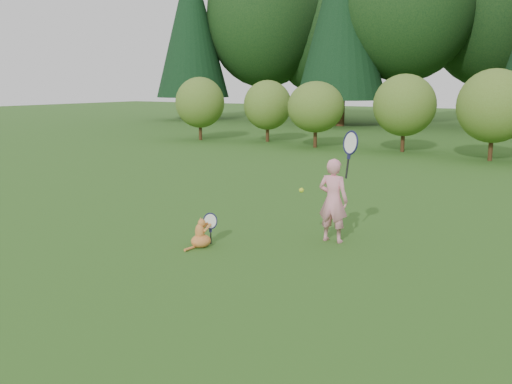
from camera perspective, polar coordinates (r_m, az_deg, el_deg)
The scene contains 5 objects.
ground at distance 8.90m, azimuth -3.85°, elevation -5.12°, with size 100.00×100.00×0.00m, color #2A4F16.
shrub_row at distance 20.56m, azimuth 18.12°, elevation 7.42°, with size 28.00×3.00×2.80m, color #536720, non-canonical shape.
child at distance 8.90m, azimuth 7.78°, elevation -0.65°, with size 0.74×0.45×1.97m.
cat at distance 8.68m, azimuth -5.50°, elevation -3.99°, with size 0.45×0.67×0.61m.
tennis_ball at distance 8.66m, azimuth 4.57°, elevation 0.18°, with size 0.07×0.07×0.07m.
Camera 1 is at (5.06, -6.90, 2.45)m, focal length 40.00 mm.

